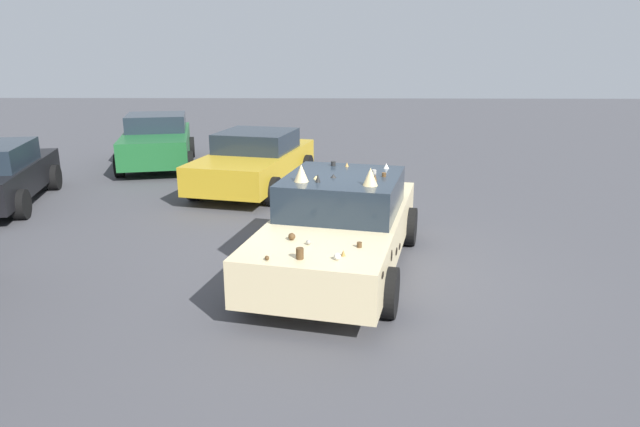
# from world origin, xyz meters

# --- Properties ---
(ground_plane) EXTENTS (60.00, 60.00, 0.00)m
(ground_plane) POSITION_xyz_m (0.00, 0.00, 0.00)
(ground_plane) COLOR #47474C
(art_car_decorated) EXTENTS (4.85, 2.83, 1.70)m
(art_car_decorated) POSITION_xyz_m (0.04, -0.01, 0.72)
(art_car_decorated) COLOR beige
(art_car_decorated) RESTS_ON ground
(parked_sedan_far_left) EXTENTS (4.57, 2.78, 1.37)m
(parked_sedan_far_left) POSITION_xyz_m (5.20, 1.95, 0.68)
(parked_sedan_far_left) COLOR gold
(parked_sedan_far_left) RESTS_ON ground
(parked_sedan_behind_left) EXTENTS (4.31, 2.65, 1.45)m
(parked_sedan_behind_left) POSITION_xyz_m (7.87, 5.10, 0.72)
(parked_sedan_behind_left) COLOR #1E602D
(parked_sedan_behind_left) RESTS_ON ground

